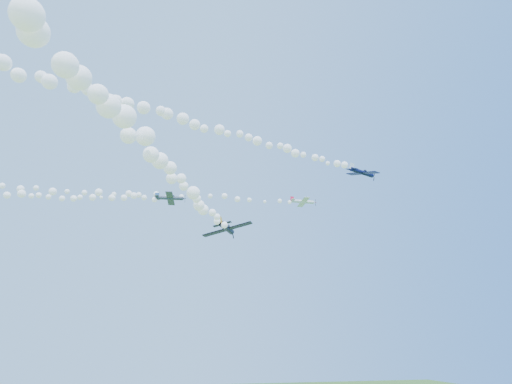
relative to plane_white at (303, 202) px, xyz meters
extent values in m
cylinder|color=white|center=(-0.19, 0.01, 0.00)|extent=(5.24, 0.79, 0.85)
cone|color=white|center=(2.63, -0.16, -0.07)|extent=(0.63, 0.70, 0.71)
cone|color=red|center=(3.02, -0.18, -0.08)|extent=(0.27, 0.25, 0.25)
cube|color=black|center=(2.91, -0.17, -0.07)|extent=(0.09, 0.20, 1.66)
cube|color=white|center=(0.02, -0.01, -0.11)|extent=(1.68, 6.49, 0.46)
cube|color=white|center=(-2.53, 0.15, 0.10)|extent=(0.87, 2.30, 0.20)
cube|color=red|center=(-2.59, 0.18, 0.58)|extent=(0.86, 0.18, 1.06)
sphere|color=black|center=(0.55, -0.02, 0.31)|extent=(0.68, 0.69, 0.67)
cylinder|color=#0D103A|center=(8.73, -12.31, 3.22)|extent=(6.50, 1.62, 0.97)
cone|color=#0D103A|center=(11.98, -11.06, 3.18)|extent=(0.85, 0.94, 0.87)
cone|color=white|center=(12.43, -10.88, 3.18)|extent=(0.36, 0.34, 0.30)
cube|color=black|center=(12.31, -10.93, 3.18)|extent=(0.31, 0.63, 2.01)
cube|color=#0D103A|center=(8.97, -12.19, 3.09)|extent=(4.26, 7.78, 2.17)
cube|color=#0D103A|center=(6.04, -13.37, 3.31)|extent=(1.82, 2.87, 0.80)
cube|color=white|center=(6.02, -13.54, 3.88)|extent=(1.11, 0.75, 1.28)
sphere|color=black|center=(9.62, -12.08, 3.60)|extent=(1.07, 1.16, 0.95)
cylinder|color=#363F4F|center=(-30.26, -6.90, -3.67)|extent=(5.20, 0.91, 0.76)
cone|color=#363F4F|center=(-27.49, -7.29, -3.69)|extent=(0.63, 0.71, 0.69)
cone|color=navy|center=(-27.10, -7.34, -3.69)|extent=(0.27, 0.25, 0.24)
cube|color=black|center=(-27.20, -7.33, -3.69)|extent=(0.09, 0.29, 1.64)
cube|color=#363F4F|center=(-30.05, -6.94, -3.77)|extent=(2.16, 6.47, 0.79)
cube|color=#363F4F|center=(-32.56, -6.57, -3.61)|extent=(1.03, 2.32, 0.31)
cube|color=navy|center=(-32.62, -6.51, -3.14)|extent=(0.84, 0.30, 1.04)
sphere|color=black|center=(-29.53, -6.97, -3.35)|extent=(0.71, 0.76, 0.69)
cylinder|color=black|center=(-21.45, -23.78, -13.40)|extent=(1.99, 6.55, 1.27)
cone|color=black|center=(-20.08, -20.57, -13.21)|extent=(0.99, 0.93, 0.91)
cone|color=gold|center=(-19.89, -20.13, -13.18)|extent=(0.36, 0.38, 0.32)
cube|color=black|center=(-19.94, -20.24, -13.19)|extent=(0.64, 0.19, 2.02)
cube|color=black|center=(-21.31, -23.54, -13.51)|extent=(7.74, 4.62, 2.08)
cube|color=black|center=(-22.60, -26.44, -13.52)|extent=(2.86, 1.94, 0.78)
cube|color=gold|center=(-22.77, -26.50, -12.95)|extent=(0.79, 1.03, 1.33)
sphere|color=black|center=(-21.19, -22.92, -12.96)|extent=(1.17, 1.05, 0.97)
camera|label=1|loc=(-31.99, -88.12, -29.96)|focal=30.00mm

